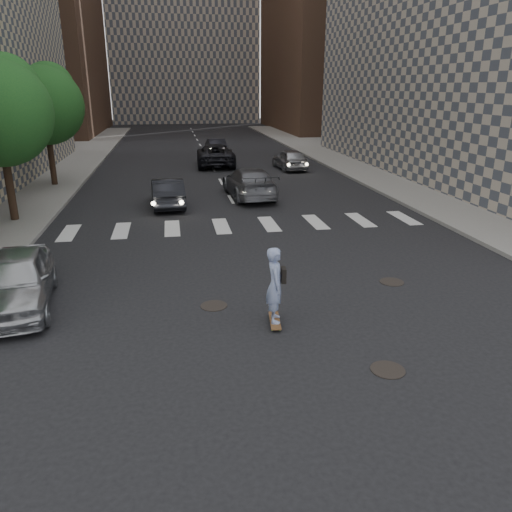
{
  "coord_description": "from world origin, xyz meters",
  "views": [
    {
      "loc": [
        -2.91,
        -10.74,
        5.46
      ],
      "look_at": [
        -0.87,
        1.26,
        1.3
      ],
      "focal_mm": 35.0,
      "sensor_mm": 36.0,
      "label": 1
    }
  ],
  "objects_px": {
    "skateboarder": "(276,285)",
    "traffic_car_e": "(216,146)",
    "traffic_car_a": "(167,192)",
    "traffic_car_b": "(249,183)",
    "tree_b": "(0,108)",
    "traffic_car_d": "(290,159)",
    "silver_sedan": "(15,281)",
    "tree_c": "(46,102)",
    "traffic_car_c": "(215,155)"
  },
  "relations": [
    {
      "from": "tree_c",
      "to": "traffic_car_a",
      "type": "height_order",
      "value": "tree_c"
    },
    {
      "from": "skateboarder",
      "to": "tree_c",
      "type": "bearing_deg",
      "value": 121.9
    },
    {
      "from": "silver_sedan",
      "to": "traffic_car_b",
      "type": "relative_size",
      "value": 0.83
    },
    {
      "from": "traffic_car_b",
      "to": "traffic_car_e",
      "type": "relative_size",
      "value": 1.31
    },
    {
      "from": "tree_b",
      "to": "traffic_car_c",
      "type": "distance_m",
      "value": 17.65
    },
    {
      "from": "traffic_car_e",
      "to": "traffic_car_b",
      "type": "bearing_deg",
      "value": 87.74
    },
    {
      "from": "silver_sedan",
      "to": "traffic_car_a",
      "type": "bearing_deg",
      "value": 63.11
    },
    {
      "from": "tree_c",
      "to": "traffic_car_d",
      "type": "height_order",
      "value": "tree_c"
    },
    {
      "from": "traffic_car_b",
      "to": "traffic_car_d",
      "type": "bearing_deg",
      "value": -119.88
    },
    {
      "from": "traffic_car_e",
      "to": "skateboarder",
      "type": "bearing_deg",
      "value": 84.61
    },
    {
      "from": "silver_sedan",
      "to": "traffic_car_d",
      "type": "xyz_separation_m",
      "value": [
        12.17,
        20.92,
        -0.04
      ]
    },
    {
      "from": "tree_b",
      "to": "traffic_car_e",
      "type": "distance_m",
      "value": 23.46
    },
    {
      "from": "silver_sedan",
      "to": "traffic_car_c",
      "type": "bearing_deg",
      "value": 65.11
    },
    {
      "from": "tree_b",
      "to": "tree_c",
      "type": "distance_m",
      "value": 8.0
    },
    {
      "from": "tree_b",
      "to": "traffic_car_d",
      "type": "bearing_deg",
      "value": 38.86
    },
    {
      "from": "traffic_car_e",
      "to": "tree_c",
      "type": "bearing_deg",
      "value": 48.16
    },
    {
      "from": "silver_sedan",
      "to": "traffic_car_b",
      "type": "bearing_deg",
      "value": 49.5
    },
    {
      "from": "traffic_car_c",
      "to": "skateboarder",
      "type": "bearing_deg",
      "value": 90.55
    },
    {
      "from": "skateboarder",
      "to": "traffic_car_a",
      "type": "distance_m",
      "value": 13.33
    },
    {
      "from": "silver_sedan",
      "to": "traffic_car_d",
      "type": "height_order",
      "value": "silver_sedan"
    },
    {
      "from": "skateboarder",
      "to": "traffic_car_c",
      "type": "distance_m",
      "value": 25.45
    },
    {
      "from": "skateboarder",
      "to": "traffic_car_c",
      "type": "height_order",
      "value": "skateboarder"
    },
    {
      "from": "tree_c",
      "to": "silver_sedan",
      "type": "distance_m",
      "value": 17.75
    },
    {
      "from": "tree_c",
      "to": "traffic_car_b",
      "type": "distance_m",
      "value": 12.13
    },
    {
      "from": "skateboarder",
      "to": "traffic_car_a",
      "type": "xyz_separation_m",
      "value": [
        -2.52,
        13.09,
        -0.34
      ]
    },
    {
      "from": "traffic_car_d",
      "to": "tree_b",
      "type": "bearing_deg",
      "value": 35.1
    },
    {
      "from": "skateboarder",
      "to": "traffic_car_e",
      "type": "distance_m",
      "value": 31.95
    },
    {
      "from": "skateboarder",
      "to": "silver_sedan",
      "type": "relative_size",
      "value": 0.45
    },
    {
      "from": "tree_b",
      "to": "traffic_car_b",
      "type": "xyz_separation_m",
      "value": [
        10.46,
        3.23,
        -3.89
      ]
    },
    {
      "from": "traffic_car_b",
      "to": "traffic_car_d",
      "type": "xyz_separation_m",
      "value": [
        4.16,
        8.55,
        -0.05
      ]
    },
    {
      "from": "tree_b",
      "to": "traffic_car_a",
      "type": "height_order",
      "value": "tree_b"
    },
    {
      "from": "tree_c",
      "to": "traffic_car_d",
      "type": "relative_size",
      "value": 1.6
    },
    {
      "from": "tree_b",
      "to": "traffic_car_d",
      "type": "relative_size",
      "value": 1.6
    },
    {
      "from": "tree_b",
      "to": "traffic_car_e",
      "type": "height_order",
      "value": "tree_b"
    },
    {
      "from": "traffic_car_b",
      "to": "traffic_car_d",
      "type": "height_order",
      "value": "traffic_car_b"
    },
    {
      "from": "silver_sedan",
      "to": "traffic_car_b",
      "type": "height_order",
      "value": "traffic_car_b"
    },
    {
      "from": "tree_b",
      "to": "traffic_car_b",
      "type": "bearing_deg",
      "value": 17.18
    },
    {
      "from": "tree_c",
      "to": "skateboarder",
      "type": "bearing_deg",
      "value": -65.35
    },
    {
      "from": "traffic_car_b",
      "to": "traffic_car_e",
      "type": "height_order",
      "value": "traffic_car_b"
    },
    {
      "from": "skateboarder",
      "to": "traffic_car_d",
      "type": "height_order",
      "value": "skateboarder"
    },
    {
      "from": "tree_b",
      "to": "silver_sedan",
      "type": "distance_m",
      "value": 10.24
    },
    {
      "from": "skateboarder",
      "to": "traffic_car_d",
      "type": "xyz_separation_m",
      "value": [
        5.8,
        23.01,
        -0.32
      ]
    },
    {
      "from": "tree_c",
      "to": "traffic_car_c",
      "type": "bearing_deg",
      "value": 32.56
    },
    {
      "from": "skateboarder",
      "to": "traffic_car_d",
      "type": "bearing_deg",
      "value": 83.1
    },
    {
      "from": "traffic_car_c",
      "to": "traffic_car_e",
      "type": "xyz_separation_m",
      "value": [
        0.6,
        6.48,
        -0.12
      ]
    },
    {
      "from": "tree_b",
      "to": "skateboarder",
      "type": "bearing_deg",
      "value": -51.84
    },
    {
      "from": "skateboarder",
      "to": "traffic_car_b",
      "type": "relative_size",
      "value": 0.37
    },
    {
      "from": "silver_sedan",
      "to": "traffic_car_c",
      "type": "relative_size",
      "value": 0.77
    },
    {
      "from": "traffic_car_a",
      "to": "traffic_car_b",
      "type": "height_order",
      "value": "traffic_car_b"
    },
    {
      "from": "tree_b",
      "to": "tree_c",
      "type": "height_order",
      "value": "same"
    }
  ]
}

